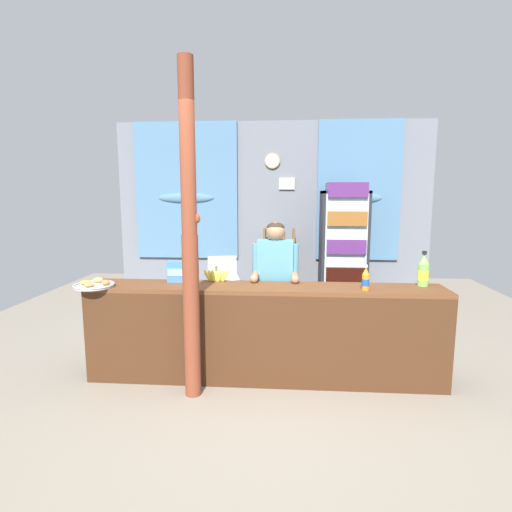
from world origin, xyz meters
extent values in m
plane|color=gray|center=(0.00, 1.26, 0.00)|extent=(8.18, 8.18, 0.00)
cube|color=slate|center=(0.00, 3.20, 1.44)|extent=(4.92, 0.12, 2.88)
cube|color=teal|center=(-1.36, 3.11, 1.81)|extent=(1.63, 0.04, 2.14)
ellipsoid|color=teal|center=(-1.36, 3.09, 1.70)|extent=(0.90, 0.10, 0.16)
cube|color=teal|center=(1.34, 3.11, 1.81)|extent=(1.27, 0.04, 2.14)
ellipsoid|color=teal|center=(1.34, 3.09, 1.70)|extent=(0.70, 0.10, 0.16)
cylinder|color=tan|center=(0.00, 3.12, 2.27)|extent=(0.24, 0.03, 0.24)
cylinder|color=white|center=(0.00, 3.11, 2.27)|extent=(0.20, 0.01, 0.20)
cube|color=beige|center=(0.23, 3.12, 1.92)|extent=(0.24, 0.02, 0.18)
cube|color=brown|center=(0.03, 0.42, 0.89)|extent=(3.33, 0.45, 0.04)
cube|color=#432715|center=(0.03, 0.21, 0.44)|extent=(3.33, 0.04, 0.87)
cube|color=#432715|center=(-1.60, 0.42, 0.44)|extent=(0.08, 0.40, 0.87)
cube|color=#432715|center=(1.65, 0.42, 0.44)|extent=(0.08, 0.40, 0.87)
cylinder|color=brown|center=(-0.58, 0.05, 0.71)|extent=(0.14, 0.14, 1.42)
cylinder|color=brown|center=(-0.58, 0.05, 2.13)|extent=(0.13, 0.13, 1.42)
ellipsoid|color=brown|center=(-0.52, 0.05, 1.56)|extent=(0.06, 0.05, 0.08)
cube|color=#232328|center=(1.06, 2.91, 0.91)|extent=(0.66, 0.04, 1.81)
cube|color=#232328|center=(0.75, 2.65, 0.91)|extent=(0.04, 0.57, 1.81)
cube|color=#232328|center=(1.37, 2.65, 0.91)|extent=(0.04, 0.57, 1.81)
cube|color=#232328|center=(1.06, 2.65, 1.79)|extent=(0.66, 0.57, 0.04)
cube|color=#232328|center=(1.06, 2.65, 0.04)|extent=(0.66, 0.57, 0.08)
cube|color=silver|center=(1.06, 2.38, 0.96)|extent=(0.60, 0.02, 1.65)
cylinder|color=#B7B7BC|center=(1.33, 2.34, 0.91)|extent=(0.02, 0.02, 0.40)
cube|color=silver|center=(1.06, 2.65, 0.54)|extent=(0.58, 0.49, 0.02)
cube|color=black|center=(1.06, 2.54, 0.65)|extent=(0.54, 0.45, 0.20)
cube|color=silver|center=(1.06, 2.65, 0.93)|extent=(0.58, 0.49, 0.02)
cube|color=#56286B|center=(1.06, 2.54, 1.04)|extent=(0.54, 0.45, 0.20)
cube|color=silver|center=(1.06, 2.65, 1.32)|extent=(0.58, 0.49, 0.02)
cube|color=brown|center=(1.06, 2.54, 1.43)|extent=(0.54, 0.45, 0.20)
cube|color=silver|center=(1.06, 2.65, 1.71)|extent=(0.58, 0.49, 0.02)
cube|color=#56286B|center=(1.06, 2.54, 1.82)|extent=(0.54, 0.45, 0.20)
cube|color=brown|center=(-0.10, 2.83, 0.62)|extent=(0.04, 0.28, 1.24)
cube|color=brown|center=(0.34, 2.83, 0.62)|extent=(0.04, 0.28, 1.24)
cube|color=brown|center=(0.12, 2.83, 1.06)|extent=(0.44, 0.28, 0.02)
cylinder|color=brown|center=(0.05, 2.83, 1.14)|extent=(0.06, 0.06, 0.14)
cylinder|color=brown|center=(0.18, 2.83, 1.13)|extent=(0.05, 0.05, 0.13)
cube|color=brown|center=(0.12, 2.83, 0.68)|extent=(0.44, 0.28, 0.02)
cylinder|color=silver|center=(0.05, 2.83, 0.75)|extent=(0.05, 0.05, 0.11)
cylinder|color=black|center=(0.18, 2.83, 0.75)|extent=(0.06, 0.06, 0.11)
cube|color=brown|center=(0.12, 2.83, 0.31)|extent=(0.44, 0.28, 0.02)
cylinder|color=orange|center=(0.05, 2.83, 0.39)|extent=(0.05, 0.05, 0.13)
cylinder|color=silver|center=(0.18, 2.83, 0.38)|extent=(0.06, 0.06, 0.12)
cube|color=silver|center=(-0.66, 2.35, 0.44)|extent=(0.53, 0.53, 0.04)
cube|color=silver|center=(-0.71, 2.54, 0.66)|extent=(0.42, 0.14, 0.40)
cylinder|color=silver|center=(-0.80, 2.12, 0.22)|extent=(0.04, 0.04, 0.44)
cylinder|color=silver|center=(-0.43, 2.21, 0.22)|extent=(0.04, 0.04, 0.44)
cylinder|color=silver|center=(-0.89, 2.49, 0.22)|extent=(0.04, 0.04, 0.44)
cylinder|color=silver|center=(-0.53, 2.58, 0.22)|extent=(0.04, 0.04, 0.44)
cube|color=silver|center=(-0.86, 2.30, 0.56)|extent=(0.13, 0.39, 0.03)
cube|color=silver|center=(-0.47, 2.39, 0.56)|extent=(0.13, 0.39, 0.03)
cylinder|color=#28282D|center=(0.04, 0.82, 0.39)|extent=(0.11, 0.11, 0.79)
cylinder|color=#28282D|center=(0.19, 0.82, 0.39)|extent=(0.11, 0.11, 0.79)
cube|color=teal|center=(0.12, 0.82, 1.04)|extent=(0.36, 0.20, 0.51)
sphere|color=#997051|center=(0.12, 0.82, 1.38)|extent=(0.19, 0.19, 0.19)
ellipsoid|color=#2D2319|center=(0.12, 0.83, 1.43)|extent=(0.18, 0.18, 0.10)
cylinder|color=teal|center=(-0.08, 0.82, 1.11)|extent=(0.08, 0.08, 0.31)
cylinder|color=#997051|center=(-0.08, 0.67, 0.95)|extent=(0.07, 0.26, 0.07)
sphere|color=#997051|center=(-0.08, 0.54, 0.95)|extent=(0.08, 0.08, 0.08)
cylinder|color=teal|center=(0.31, 0.82, 1.11)|extent=(0.08, 0.08, 0.31)
cylinder|color=#997051|center=(0.31, 0.67, 0.95)|extent=(0.07, 0.26, 0.07)
sphere|color=#997051|center=(0.31, 0.54, 0.95)|extent=(0.08, 0.08, 0.08)
cylinder|color=#75C64C|center=(1.50, 0.54, 1.01)|extent=(0.10, 0.10, 0.20)
cone|color=#75C64C|center=(1.50, 0.54, 1.16)|extent=(0.10, 0.10, 0.09)
cylinder|color=black|center=(1.50, 0.54, 1.22)|extent=(0.04, 0.04, 0.03)
cylinder|color=yellow|center=(1.50, 0.54, 1.01)|extent=(0.10, 0.10, 0.09)
cylinder|color=orange|center=(0.93, 0.32, 0.98)|extent=(0.06, 0.06, 0.14)
cone|color=orange|center=(0.93, 0.32, 1.08)|extent=(0.06, 0.06, 0.06)
cylinder|color=white|center=(0.93, 0.32, 1.13)|extent=(0.03, 0.03, 0.02)
cylinder|color=#194C99|center=(0.93, 0.32, 0.98)|extent=(0.06, 0.06, 0.06)
cube|color=#3D75B7|center=(-0.83, 0.54, 1.01)|extent=(0.21, 0.10, 0.20)
cube|color=#7CB5F7|center=(-0.83, 0.49, 1.01)|extent=(0.18, 0.00, 0.07)
cylinder|color=#BCBCC1|center=(-1.54, 0.26, 0.92)|extent=(0.35, 0.35, 0.02)
torus|color=#BCBCC1|center=(-1.54, 0.26, 0.93)|extent=(0.37, 0.37, 0.02)
ellipsoid|color=#B2753D|center=(-1.44, 0.27, 0.95)|extent=(0.07, 0.08, 0.05)
ellipsoid|color=tan|center=(-1.56, 0.37, 0.95)|extent=(0.10, 0.07, 0.05)
ellipsoid|color=#C68947|center=(-1.63, 0.27, 0.95)|extent=(0.11, 0.08, 0.04)
ellipsoid|color=#C68947|center=(-1.56, 0.19, 0.95)|extent=(0.08, 0.08, 0.04)
ellipsoid|color=#DBCC42|center=(-0.54, 0.57, 0.97)|extent=(0.10, 0.04, 0.13)
ellipsoid|color=#DBCC42|center=(-0.51, 0.57, 0.97)|extent=(0.07, 0.04, 0.13)
ellipsoid|color=#DBCC42|center=(-0.48, 0.55, 0.97)|extent=(0.06, 0.04, 0.13)
ellipsoid|color=#DBCC42|center=(-0.45, 0.56, 0.96)|extent=(0.04, 0.04, 0.11)
ellipsoid|color=#DBCC42|center=(-0.42, 0.56, 0.97)|extent=(0.06, 0.03, 0.13)
ellipsoid|color=#DBCC42|center=(-0.39, 0.58, 0.97)|extent=(0.07, 0.04, 0.13)
ellipsoid|color=#DBCC42|center=(-0.37, 0.57, 0.97)|extent=(0.10, 0.04, 0.14)
cylinder|color=olive|center=(-0.45, 0.57, 1.04)|extent=(0.02, 0.02, 0.05)
camera|label=1|loc=(0.22, -3.25, 1.76)|focal=28.26mm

